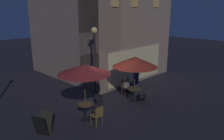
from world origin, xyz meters
TOP-DOWN VIEW (x-y plane):
  - ground_plane at (0.00, 0.00)m, footprint 60.00×60.00m
  - cafe_building at (3.16, 3.69)m, footprint 7.09×8.08m
  - street_lamp_near_corner at (0.30, 0.70)m, footprint 0.32×0.32m
  - menu_sandwich_board at (-3.29, -0.33)m, footprint 0.81×0.77m
  - cafe_table_0 at (1.69, -0.77)m, footprint 0.77×0.77m
  - cafe_table_1 at (-1.38, -0.56)m, footprint 0.64×0.64m
  - patio_umbrella_0 at (1.69, -0.77)m, footprint 2.29×2.29m
  - patio_umbrella_1 at (-1.38, -0.56)m, footprint 2.24×2.24m
  - cafe_chair_0 at (1.65, -1.63)m, footprint 0.43×0.43m
  - cafe_chair_1 at (1.92, 0.06)m, footprint 0.48×0.48m
  - cafe_chair_2 at (-1.37, -1.35)m, footprint 0.42×0.42m
  - cafe_chair_3 at (-0.57, -0.55)m, footprint 0.39×0.39m
  - patron_seated_0 at (1.88, -0.08)m, footprint 0.45×0.54m
  - patron_standing_1 at (3.22, 0.34)m, footprint 0.38×0.38m

SIDE VIEW (x-z plane):
  - ground_plane at x=0.00m, z-range 0.00..0.00m
  - menu_sandwich_board at x=-3.29m, z-range 0.01..0.88m
  - cafe_table_1 at x=-1.38m, z-range 0.13..0.88m
  - cafe_chair_2 at x=-1.37m, z-range 0.09..0.96m
  - cafe_chair_3 at x=-0.57m, z-range 0.08..1.01m
  - cafe_table_0 at x=1.69m, z-range 0.18..0.92m
  - cafe_chair_1 at x=1.92m, z-range 0.10..1.07m
  - cafe_chair_0 at x=1.65m, z-range 0.10..1.09m
  - patron_seated_0 at x=1.88m, z-range 0.09..1.31m
  - patron_standing_1 at x=3.22m, z-range 0.00..1.68m
  - patio_umbrella_0 at x=1.69m, z-range 0.94..3.36m
  - patio_umbrella_1 at x=-1.38m, z-range 1.04..3.54m
  - street_lamp_near_corner at x=0.30m, z-range 0.76..4.63m
  - cafe_building at x=3.16m, z-range -0.01..7.42m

